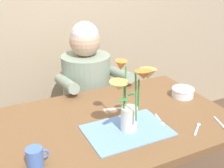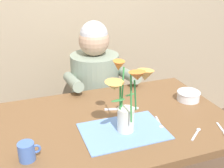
{
  "view_description": "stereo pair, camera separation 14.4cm",
  "coord_description": "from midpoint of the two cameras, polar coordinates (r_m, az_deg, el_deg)",
  "views": [
    {
      "loc": [
        -0.58,
        -1.14,
        1.49
      ],
      "look_at": [
        0.0,
        0.05,
        0.92
      ],
      "focal_mm": 45.44,
      "sensor_mm": 36.0,
      "label": 1
    },
    {
      "loc": [
        -0.45,
        -1.19,
        1.49
      ],
      "look_at": [
        0.0,
        0.05,
        0.92
      ],
      "focal_mm": 45.44,
      "sensor_mm": 36.0,
      "label": 2
    }
  ],
  "objects": [
    {
      "name": "striped_placemat",
      "position": [
        1.39,
        0.16,
        -9.34
      ],
      "size": [
        0.4,
        0.28,
        0.0
      ],
      "primitive_type": "cube",
      "color": "#6B93D1",
      "rests_on": "dining_table"
    },
    {
      "name": "dinner_knife",
      "position": [
        1.58,
        -0.93,
        -4.98
      ],
      "size": [
        0.19,
        0.07,
        0.0
      ],
      "primitive_type": "cube",
      "rotation": [
        0.0,
        0.0,
        -0.26
      ],
      "color": "silver",
      "rests_on": "dining_table"
    },
    {
      "name": "spoon_1",
      "position": [
        1.5,
        18.7,
        -7.82
      ],
      "size": [
        0.05,
        0.12,
        0.01
      ],
      "color": "silver",
      "rests_on": "dining_table"
    },
    {
      "name": "spoon_0",
      "position": [
        1.46,
        7.04,
        -7.55
      ],
      "size": [
        0.04,
        0.12,
        0.01
      ],
      "color": "silver",
      "rests_on": "dining_table"
    },
    {
      "name": "seated_person",
      "position": [
        2.09,
        -6.94,
        -3.17
      ],
      "size": [
        0.45,
        0.47,
        1.14
      ],
      "rotation": [
        0.0,
        0.0,
        -0.07
      ],
      "color": "#4C4C56",
      "rests_on": "ground_plane"
    },
    {
      "name": "spoon_2",
      "position": [
        1.45,
        14.17,
        -8.5
      ],
      "size": [
        0.1,
        0.09,
        0.01
      ],
      "color": "silver",
      "rests_on": "dining_table"
    },
    {
      "name": "ceramic_bowl",
      "position": [
        1.74,
        11.79,
        -1.63
      ],
      "size": [
        0.14,
        0.14,
        0.06
      ],
      "color": "white",
      "rests_on": "dining_table"
    },
    {
      "name": "tea_cup",
      "position": [
        1.21,
        -18.61,
        -13.86
      ],
      "size": [
        0.09,
        0.07,
        0.08
      ],
      "color": "#476BB7",
      "rests_on": "dining_table"
    },
    {
      "name": "dining_table",
      "position": [
        1.53,
        -2.0,
        -10.33
      ],
      "size": [
        1.2,
        0.8,
        0.74
      ],
      "color": "brown",
      "rests_on": "ground_plane"
    },
    {
      "name": "flower_vase",
      "position": [
        1.29,
        0.7,
        -2.63
      ],
      "size": [
        0.25,
        0.26,
        0.35
      ],
      "color": "silver",
      "rests_on": "dining_table"
    }
  ]
}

